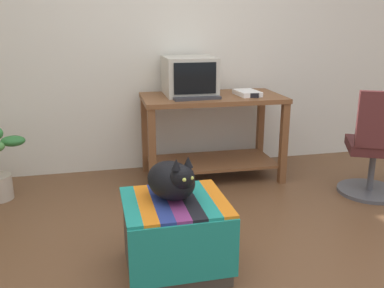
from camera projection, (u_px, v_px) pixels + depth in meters
The scene contains 11 objects.
ground_plane at pixel (228, 279), 2.37m from camera, with size 14.00×14.00×0.00m, color brown.
back_wall at pixel (163, 32), 3.92m from camera, with size 8.00×0.10×2.60m, color silver.
desk at pixel (212, 123), 3.80m from camera, with size 1.25×0.67×0.76m.
tv_monitor at pixel (189, 76), 3.74m from camera, with size 0.45×0.51×0.33m.
keyboard at pixel (196, 98), 3.55m from camera, with size 0.40×0.15×0.02m, color #333338.
book at pixel (247, 93), 3.74m from camera, with size 0.18×0.27×0.04m, color white.
ottoman_with_blanket at pixel (175, 235), 2.40m from camera, with size 0.57×0.55×0.43m.
cat at pixel (173, 180), 2.33m from camera, with size 0.34×0.42×0.27m.
office_chair at pixel (376, 151), 3.40m from camera, with size 0.56×0.56×0.89m.
stapler at pixel (252, 95), 3.62m from camera, with size 0.04×0.11×0.04m, color black.
pen at pixel (245, 94), 3.79m from camera, with size 0.01×0.01×0.14m, color black.
Camera 1 is at (-0.67, -1.96, 1.39)m, focal length 39.46 mm.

